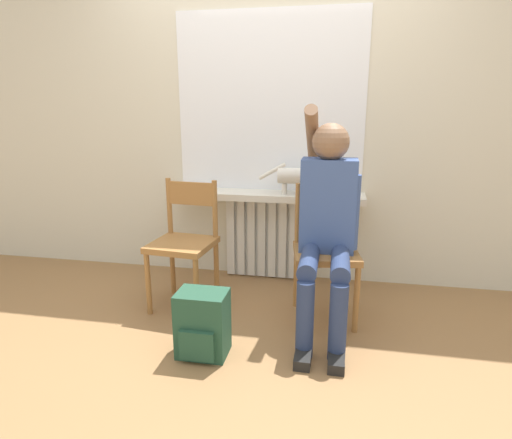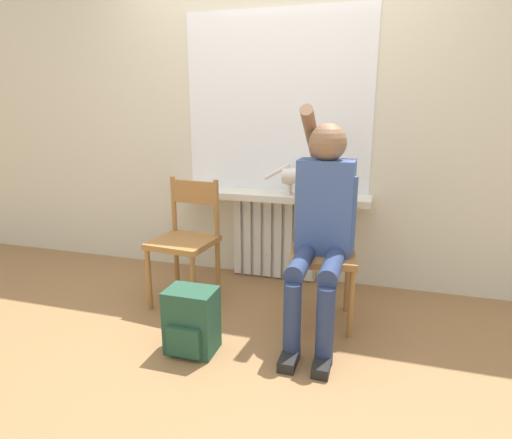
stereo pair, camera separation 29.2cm
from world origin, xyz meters
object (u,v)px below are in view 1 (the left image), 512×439
(person, at_px, (327,216))
(backpack, at_px, (203,324))
(chair_left, at_px, (185,241))
(chair_right, at_px, (325,250))
(cat, at_px, (304,176))

(person, height_order, backpack, person)
(chair_left, height_order, chair_right, same)
(backpack, bearing_deg, chair_right, 42.71)
(chair_right, bearing_deg, chair_left, 171.48)
(chair_left, distance_m, backpack, 0.73)
(person, relative_size, backpack, 3.68)
(cat, bearing_deg, person, -72.37)
(chair_right, relative_size, backpack, 2.33)
(cat, bearing_deg, chair_right, -69.06)
(chair_left, xyz_separation_m, backpack, (0.31, -0.60, -0.28))
(chair_left, bearing_deg, backpack, -56.98)
(chair_left, height_order, person, person)
(chair_left, relative_size, backpack, 2.33)
(person, xyz_separation_m, backpack, (-0.65, -0.48, -0.54))
(backpack, bearing_deg, cat, 67.07)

